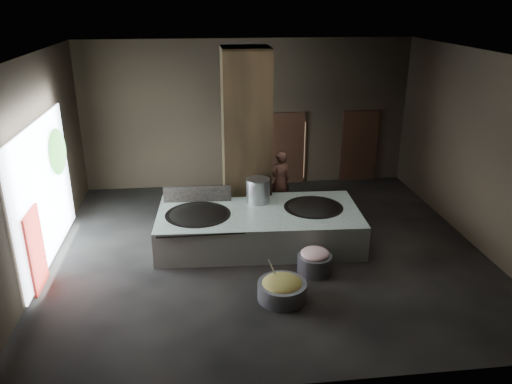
{
  "coord_description": "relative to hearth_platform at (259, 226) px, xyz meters",
  "views": [
    {
      "loc": [
        -1.52,
        -10.5,
        5.62
      ],
      "look_at": [
        -0.21,
        0.55,
        1.25
      ],
      "focal_mm": 35.0,
      "sensor_mm": 36.0,
      "label": 1
    }
  ],
  "objects": [
    {
      "name": "meat_basin",
      "position": [
        1.03,
        -1.57,
        -0.21
      ],
      "size": [
        0.9,
        0.9,
        0.41
      ],
      "primitive_type": "cylinder",
      "rotation": [
        0.0,
        0.0,
        0.23
      ],
      "color": "slate",
      "rests_on": "ground"
    },
    {
      "name": "floor",
      "position": [
        0.16,
        -0.37,
        -0.47
      ],
      "size": [
        10.0,
        9.0,
        0.1
      ],
      "primitive_type": "cube",
      "color": "black",
      "rests_on": "ground"
    },
    {
      "name": "pillar",
      "position": [
        -0.14,
        1.53,
        1.83
      ],
      "size": [
        1.2,
        1.2,
        4.5
      ],
      "primitive_type": "cube",
      "color": "black",
      "rests_on": "ground"
    },
    {
      "name": "right_wall",
      "position": [
        5.21,
        -0.37,
        1.83
      ],
      "size": [
        0.1,
        9.0,
        4.5
      ],
      "primitive_type": "cube",
      "color": "black",
      "rests_on": "ground"
    },
    {
      "name": "left_wall",
      "position": [
        -4.89,
        -0.37,
        1.83
      ],
      "size": [
        0.1,
        9.0,
        4.5
      ],
      "primitive_type": "cube",
      "color": "black",
      "rests_on": "ground"
    },
    {
      "name": "doorway_near",
      "position": [
        1.36,
        4.08,
        0.68
      ],
      "size": [
        1.18,
        0.08,
        2.38
      ],
      "primitive_type": "cube",
      "color": "black",
      "rests_on": "ground"
    },
    {
      "name": "ceiling",
      "position": [
        0.16,
        -0.37,
        4.13
      ],
      "size": [
        10.0,
        9.0,
        0.1
      ],
      "primitive_type": "cube",
      "color": "black",
      "rests_on": "back_wall"
    },
    {
      "name": "doorway_far_glow",
      "position": [
        3.8,
        4.31,
        0.63
      ],
      "size": [
        0.78,
        0.04,
        1.85
      ],
      "primitive_type": "cube",
      "color": "#8C6647",
      "rests_on": "ground"
    },
    {
      "name": "front_wall",
      "position": [
        0.16,
        -4.92,
        1.83
      ],
      "size": [
        10.0,
        0.1,
        4.5
      ],
      "primitive_type": "cube",
      "color": "black",
      "rests_on": "ground"
    },
    {
      "name": "left_opening",
      "position": [
        -4.79,
        -0.17,
        1.18
      ],
      "size": [
        0.04,
        4.2,
        3.1
      ],
      "primitive_type": "cube",
      "color": "white",
      "rests_on": "ground"
    },
    {
      "name": "wok_left",
      "position": [
        -1.45,
        -0.05,
        0.33
      ],
      "size": [
        1.52,
        1.52,
        0.42
      ],
      "primitive_type": "ellipsoid",
      "color": "black",
      "rests_on": "hearth_platform"
    },
    {
      "name": "back_wall",
      "position": [
        0.16,
        4.18,
        1.83
      ],
      "size": [
        10.0,
        0.1,
        4.5
      ],
      "primitive_type": "cube",
      "color": "black",
      "rests_on": "ground"
    },
    {
      "name": "tree_silhouette",
      "position": [
        -4.69,
        0.93,
        1.78
      ],
      "size": [
        0.28,
        1.1,
        1.1
      ],
      "primitive_type": "ellipsoid",
      "color": "#194714",
      "rests_on": "left_opening"
    },
    {
      "name": "doorway_near_glow",
      "position": [
        1.6,
        4.12,
        0.63
      ],
      "size": [
        0.78,
        0.04,
        1.84
      ],
      "primitive_type": "cube",
      "color": "#8C6647",
      "rests_on": "ground"
    },
    {
      "name": "doorway_far",
      "position": [
        3.76,
        4.08,
        0.68
      ],
      "size": [
        1.18,
        0.08,
        2.38
      ],
      "primitive_type": "cube",
      "color": "black",
      "rests_on": "ground"
    },
    {
      "name": "wok_right_rim",
      "position": [
        1.35,
        0.05,
        0.4
      ],
      "size": [
        1.45,
        1.45,
        0.05
      ],
      "primitive_type": "cylinder",
      "color": "black",
      "rests_on": "hearth_platform"
    },
    {
      "name": "ladle",
      "position": [
        0.01,
        -2.36,
        0.13
      ],
      "size": [
        0.29,
        0.3,
        0.7
      ],
      "primitive_type": "cylinder",
      "rotation": [
        0.49,
        0.0,
        -0.76
      ],
      "color": "#9DA0A4",
      "rests_on": "veg_basin"
    },
    {
      "name": "veg_basin",
      "position": [
        0.16,
        -2.51,
        -0.24
      ],
      "size": [
        1.24,
        1.24,
        0.36
      ],
      "primitive_type": "cylinder",
      "rotation": [
        0.0,
        0.0,
        -0.33
      ],
      "color": "slate",
      "rests_on": "ground"
    },
    {
      "name": "pavilion_sliver",
      "position": [
        -4.72,
        -1.47,
        0.43
      ],
      "size": [
        0.05,
        0.9,
        1.7
      ],
      "primitive_type": "cube",
      "color": "maroon",
      "rests_on": "ground"
    },
    {
      "name": "cook",
      "position": [
        0.84,
        1.97,
        0.43
      ],
      "size": [
        0.71,
        0.57,
        1.69
      ],
      "primitive_type": "imported",
      "rotation": [
        0.0,
        0.0,
        3.45
      ],
      "color": "#945C4B",
      "rests_on": "ground"
    },
    {
      "name": "stock_pot",
      "position": [
        0.05,
        0.55,
        0.71
      ],
      "size": [
        0.59,
        0.59,
        0.63
      ],
      "primitive_type": "cylinder",
      "color": "#9DA0A4",
      "rests_on": "hearth_platform"
    },
    {
      "name": "splash_guard",
      "position": [
        -1.45,
        0.75,
        0.61
      ],
      "size": [
        1.68,
        0.15,
        0.42
      ],
      "primitive_type": "cube",
      "rotation": [
        0.0,
        0.0,
        -0.05
      ],
      "color": "black",
      "rests_on": "hearth_platform"
    },
    {
      "name": "veg_fill",
      "position": [
        0.16,
        -2.51,
        -0.07
      ],
      "size": [
        0.8,
        0.8,
        0.25
      ],
      "primitive_type": "ellipsoid",
      "color": "olive",
      "rests_on": "veg_basin"
    },
    {
      "name": "wok_left_rim",
      "position": [
        -1.45,
        -0.05,
        0.4
      ],
      "size": [
        1.55,
        1.55,
        0.05
      ],
      "primitive_type": "cylinder",
      "color": "black",
      "rests_on": "hearth_platform"
    },
    {
      "name": "meat_fill",
      "position": [
        1.03,
        -1.57,
        0.03
      ],
      "size": [
        0.62,
        0.62,
        0.24
      ],
      "primitive_type": "ellipsoid",
      "color": "#CF7C84",
      "rests_on": "meat_basin"
    },
    {
      "name": "wok_right",
      "position": [
        1.35,
        0.05,
        0.33
      ],
      "size": [
        1.41,
        1.41,
        0.4
      ],
      "primitive_type": "ellipsoid",
      "color": "black",
      "rests_on": "hearth_platform"
    },
    {
      "name": "hearth_platform",
      "position": [
        0.0,
        0.0,
        0.0
      ],
      "size": [
        4.93,
        2.55,
        0.84
      ],
      "primitive_type": "cube",
      "rotation": [
        0.0,
        0.0,
        -0.05
      ],
      "color": "silver",
      "rests_on": "ground"
    },
    {
      "name": "platform_cap",
      "position": [
        0.0,
        -0.0,
        0.4
      ],
      "size": [
        4.72,
        2.26,
        0.03
      ],
      "primitive_type": "cube",
      "color": "black",
      "rests_on": "hearth_platform"
    }
  ]
}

